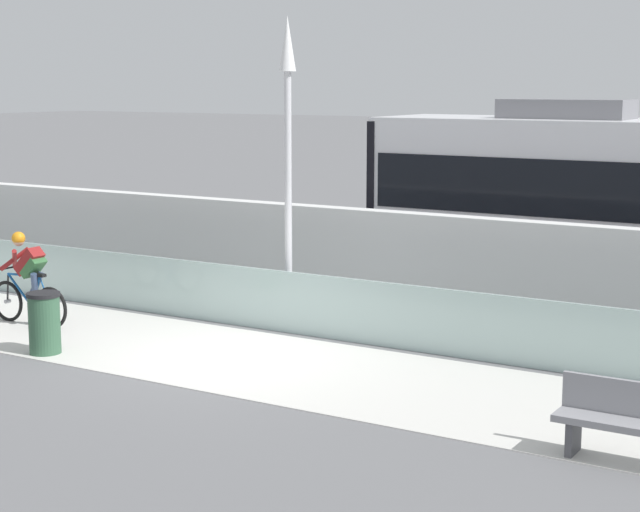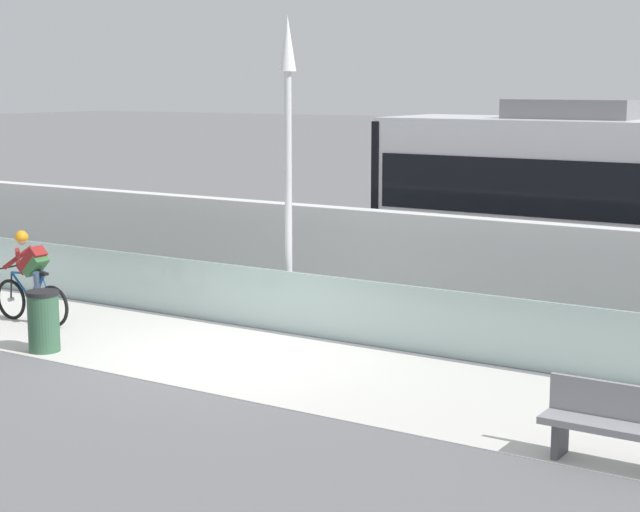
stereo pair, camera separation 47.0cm
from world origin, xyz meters
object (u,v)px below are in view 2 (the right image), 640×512
at_px(cyclist_on_bike, 31,279).
at_px(bench, 616,423).
at_px(trash_bin, 44,321).
at_px(lamp_post_antenna, 288,133).

height_order(cyclist_on_bike, bench, cyclist_on_bike).
bearing_deg(trash_bin, cyclist_on_bike, 142.92).
distance_m(trash_bin, bench, 8.92).
distance_m(lamp_post_antenna, trash_bin, 4.95).
distance_m(cyclist_on_bike, bench, 10.65).
bearing_deg(bench, trash_bin, 179.77).
height_order(cyclist_on_bike, trash_bin, cyclist_on_bike).
bearing_deg(lamp_post_antenna, bench, -27.28).
bearing_deg(trash_bin, bench, -0.23).
distance_m(lamp_post_antenna, bench, 8.01).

